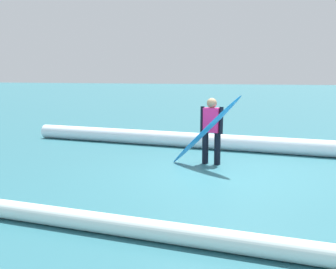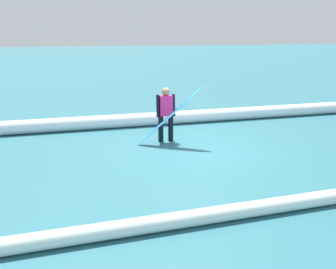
% 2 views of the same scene
% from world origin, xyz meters
% --- Properties ---
extents(ground_plane, '(168.74, 168.74, 0.00)m').
position_xyz_m(ground_plane, '(0.00, 0.00, 0.00)').
color(ground_plane, '#265F6A').
extents(surfer, '(0.52, 0.22, 1.46)m').
position_xyz_m(surfer, '(0.60, -0.94, 0.82)').
color(surfer, black).
rests_on(surfer, ground_plane).
extents(surfboard, '(1.75, 0.83, 1.59)m').
position_xyz_m(surfboard, '(0.61, -0.52, 0.78)').
color(surfboard, '#268CE5').
rests_on(surfboard, ground_plane).
extents(wave_crest_foreground, '(18.53, 1.21, 0.41)m').
position_xyz_m(wave_crest_foreground, '(-2.63, -2.73, 0.21)').
color(wave_crest_foreground, white).
rests_on(wave_crest_foreground, ground_plane).
extents(wave_crest_midground, '(25.65, 0.74, 0.26)m').
position_xyz_m(wave_crest_midground, '(2.76, 3.78, 0.13)').
color(wave_crest_midground, white).
rests_on(wave_crest_midground, ground_plane).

